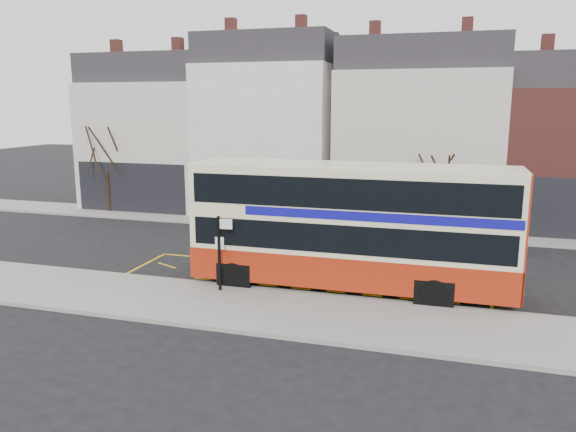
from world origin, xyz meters
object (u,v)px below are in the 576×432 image
(car_silver, at_px, (230,215))
(street_tree_left, at_px, (105,137))
(double_decker_bus, at_px, (352,225))
(bus_stop_post, at_px, (221,246))
(street_tree_right, at_px, (436,165))
(car_grey, at_px, (280,216))
(car_white, at_px, (473,234))

(car_silver, bearing_deg, street_tree_left, 91.51)
(double_decker_bus, height_order, bus_stop_post, double_decker_bus)
(double_decker_bus, relative_size, street_tree_left, 1.68)
(street_tree_right, bearing_deg, car_grey, -173.10)
(double_decker_bus, xyz_separation_m, bus_stop_post, (-4.39, -1.82, -0.64))
(street_tree_left, xyz_separation_m, street_tree_right, (19.74, -0.26, -1.04))
(bus_stop_post, bearing_deg, street_tree_right, 52.76)
(car_white, bearing_deg, double_decker_bus, 164.36)
(street_tree_right, bearing_deg, car_white, -49.20)
(bus_stop_post, bearing_deg, double_decker_bus, 15.70)
(car_silver, xyz_separation_m, street_tree_right, (10.88, 1.39, 3.03))
(double_decker_bus, distance_m, bus_stop_post, 4.80)
(double_decker_bus, bearing_deg, car_grey, 121.55)
(car_white, bearing_deg, car_silver, 100.53)
(bus_stop_post, xyz_separation_m, car_white, (8.84, 9.56, -1.15))
(car_grey, height_order, street_tree_left, street_tree_left)
(car_white, bearing_deg, street_tree_right, 55.06)
(car_grey, height_order, car_white, car_grey)
(car_silver, xyz_separation_m, street_tree_left, (-8.86, 1.65, 4.07))
(double_decker_bus, height_order, street_tree_left, street_tree_left)
(car_silver, relative_size, street_tree_left, 0.56)
(car_grey, bearing_deg, double_decker_bus, -131.31)
(car_grey, xyz_separation_m, street_tree_right, (8.11, 0.98, 3.00))
(double_decker_bus, distance_m, street_tree_right, 10.36)
(street_tree_left, bearing_deg, car_grey, -6.09)
(double_decker_bus, distance_m, car_white, 9.11)
(car_silver, xyz_separation_m, car_white, (12.80, -0.83, -0.01))
(car_white, xyz_separation_m, street_tree_right, (-1.92, 2.23, 3.04))
(bus_stop_post, relative_size, car_grey, 0.65)
(car_white, relative_size, street_tree_right, 0.83)
(bus_stop_post, bearing_deg, car_grey, 89.43)
(bus_stop_post, distance_m, car_white, 13.08)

